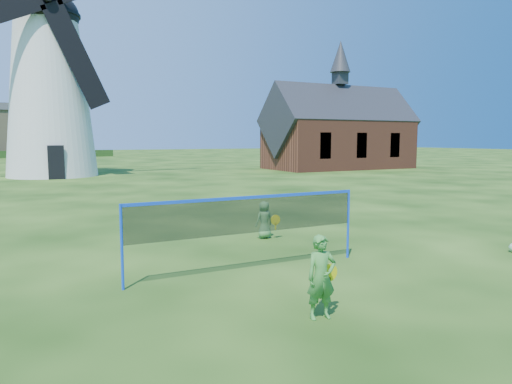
{
  "coord_description": "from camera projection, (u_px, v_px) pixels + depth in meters",
  "views": [
    {
      "loc": [
        -4.57,
        -8.77,
        2.68
      ],
      "look_at": [
        0.2,
        0.5,
        1.5
      ],
      "focal_mm": 33.04,
      "sensor_mm": 36.0,
      "label": 1
    }
  ],
  "objects": [
    {
      "name": "player_girl",
      "position": [
        321.0,
        277.0,
        7.0
      ],
      "size": [
        0.67,
        0.38,
        1.27
      ],
      "rotation": [
        0.0,
        0.0,
        -0.16
      ],
      "color": "#3D8836",
      "rests_on": "ground"
    },
    {
      "name": "ground",
      "position": [
        258.0,
        264.0,
        10.13
      ],
      "size": [
        220.0,
        220.0,
        0.0
      ],
      "primitive_type": "plane",
      "color": "black",
      "rests_on": "ground"
    },
    {
      "name": "player_boy",
      "position": [
        264.0,
        220.0,
        12.71
      ],
      "size": [
        0.62,
        0.41,
        1.01
      ],
      "rotation": [
        0.0,
        0.0,
        3.22
      ],
      "color": "#519146",
      "rests_on": "ground"
    },
    {
      "name": "chapel",
      "position": [
        339.0,
        133.0,
        42.46
      ],
      "size": [
        13.4,
        6.5,
        11.33
      ],
      "color": "brown",
      "rests_on": "ground"
    },
    {
      "name": "windmill",
      "position": [
        49.0,
        85.0,
        33.19
      ],
      "size": [
        14.43,
        6.15,
        19.1
      ],
      "color": "white",
      "rests_on": "ground"
    },
    {
      "name": "badminton_net",
      "position": [
        249.0,
        216.0,
        9.4
      ],
      "size": [
        5.05,
        0.05,
        1.55
      ],
      "color": "blue",
      "rests_on": "ground"
    }
  ]
}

